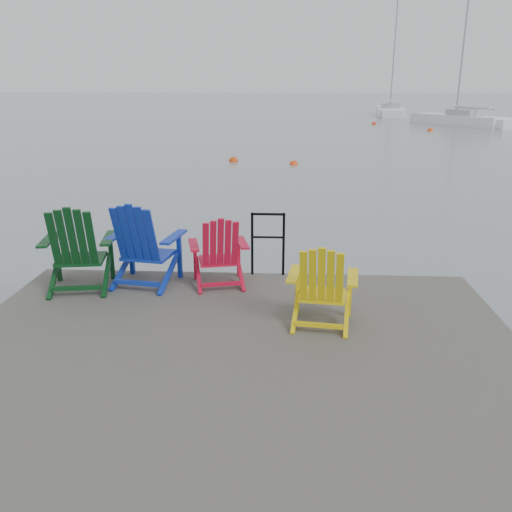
# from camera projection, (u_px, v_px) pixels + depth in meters

# --- Properties ---
(ground) EXTENTS (400.00, 400.00, 0.00)m
(ground) POSITION_uv_depth(u_px,v_px,m) (235.00, 400.00, 5.56)
(ground) COLOR slate
(ground) RESTS_ON ground
(dock) EXTENTS (6.00, 5.00, 1.40)m
(dock) POSITION_uv_depth(u_px,v_px,m) (234.00, 370.00, 5.45)
(dock) COLOR #2E2C29
(dock) RESTS_ON ground
(handrail) EXTENTS (0.48, 0.04, 0.90)m
(handrail) POSITION_uv_depth(u_px,v_px,m) (268.00, 238.00, 7.56)
(handrail) COLOR black
(handrail) RESTS_ON dock
(chair_green) EXTENTS (1.01, 0.95, 1.14)m
(chair_green) POSITION_uv_depth(u_px,v_px,m) (77.00, 248.00, 6.99)
(chair_green) COLOR #093314
(chair_green) RESTS_ON dock
(chair_blue) EXTENTS (1.01, 0.95, 1.14)m
(chair_blue) POSITION_uv_depth(u_px,v_px,m) (143.00, 244.00, 7.16)
(chair_blue) COLOR #0F2AA1
(chair_blue) RESTS_ON dock
(chair_red) EXTENTS (0.88, 0.83, 0.96)m
(chair_red) POSITION_uv_depth(u_px,v_px,m) (219.00, 251.00, 7.16)
(chair_red) COLOR #BB0D2C
(chair_red) RESTS_ON dock
(chair_yellow) EXTENTS (0.84, 0.79, 0.97)m
(chair_yellow) POSITION_uv_depth(u_px,v_px,m) (322.00, 285.00, 5.95)
(chair_yellow) COLOR #DCBE0C
(chair_yellow) RESTS_ON dock
(sailboat_near) EXTENTS (5.86, 7.92, 11.07)m
(sailboat_near) POSITION_uv_depth(u_px,v_px,m) (460.00, 121.00, 41.52)
(sailboat_near) COLOR white
(sailboat_near) RESTS_ON ground
(sailboat_mid) EXTENTS (3.98, 10.28, 13.61)m
(sailboat_mid) POSITION_uv_depth(u_px,v_px,m) (390.00, 112.00, 55.40)
(sailboat_mid) COLOR silver
(sailboat_mid) RESTS_ON ground
(buoy_a) EXTENTS (0.32, 0.32, 0.32)m
(buoy_a) POSITION_uv_depth(u_px,v_px,m) (294.00, 164.00, 21.74)
(buoy_a) COLOR #F33F0E
(buoy_a) RESTS_ON ground
(buoy_b) EXTENTS (0.39, 0.39, 0.39)m
(buoy_b) POSITION_uv_depth(u_px,v_px,m) (233.00, 161.00, 22.59)
(buoy_b) COLOR #C93F0B
(buoy_b) RESTS_ON ground
(buoy_c) EXTENTS (0.40, 0.40, 0.40)m
(buoy_c) POSITION_uv_depth(u_px,v_px,m) (430.00, 131.00, 37.26)
(buoy_c) COLOR #F1470E
(buoy_c) RESTS_ON ground
(buoy_d) EXTENTS (0.39, 0.39, 0.39)m
(buoy_d) POSITION_uv_depth(u_px,v_px,m) (374.00, 124.00, 43.22)
(buoy_d) COLOR red
(buoy_d) RESTS_ON ground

